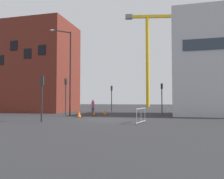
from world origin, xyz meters
TOP-DOWN VIEW (x-y plane):
  - ground at (0.00, 0.00)m, footprint 160.00×160.00m
  - brick_building at (-13.38, 11.18)m, footprint 10.41×7.81m
  - construction_crane at (0.08, 40.92)m, footprint 15.58×4.16m
  - streetlamp_tall at (-4.79, 3.37)m, footprint 1.71×1.56m
  - traffic_light_crosswalk at (-3.92, -3.05)m, footprint 0.31×0.39m
  - traffic_light_corner at (4.46, 11.81)m, footprint 0.28×0.38m
  - traffic_light_near at (-2.69, 13.49)m, footprint 0.33×0.39m
  - traffic_light_island at (-5.93, 5.26)m, footprint 0.36×0.37m
  - pedestrian_walking at (-3.21, 6.79)m, footprint 0.34×0.34m
  - safety_barrier_front at (3.53, -2.25)m, footprint 0.41×2.40m
  - safety_barrier_rear at (6.20, 13.87)m, footprint 2.35×0.25m
  - safety_barrier_mid_span at (6.16, 8.05)m, footprint 0.19×2.00m
  - traffic_cone_by_barrier at (-2.66, 5.55)m, footprint 0.45×0.45m
  - traffic_cone_striped at (-1.86, 7.12)m, footprint 0.59×0.59m
  - traffic_cone_on_verge at (-3.07, 2.28)m, footprint 0.58×0.58m

SIDE VIEW (x-z plane):
  - ground at x=0.00m, z-range 0.00..0.00m
  - traffic_cone_by_barrier at x=-2.66m, z-range -0.02..0.43m
  - traffic_cone_on_verge at x=-3.07m, z-range -0.02..0.57m
  - traffic_cone_striped at x=-1.86m, z-range -0.02..0.58m
  - safety_barrier_mid_span at x=6.16m, z-range 0.02..1.10m
  - safety_barrier_rear at x=6.20m, z-range 0.02..1.10m
  - safety_barrier_front at x=3.53m, z-range 0.02..1.10m
  - pedestrian_walking at x=-3.21m, z-range 0.14..1.82m
  - traffic_light_crosswalk at x=-3.92m, z-range 0.63..4.14m
  - traffic_light_near at x=-2.69m, z-range 0.66..4.41m
  - traffic_light_corner at x=4.46m, z-range 0.67..4.50m
  - traffic_light_island at x=-5.93m, z-range 0.70..4.86m
  - streetlamp_tall at x=-4.79m, z-range 0.75..9.65m
  - brick_building at x=-13.38m, z-range 0.00..12.73m
  - construction_crane at x=0.08m, z-range 3.59..27.56m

